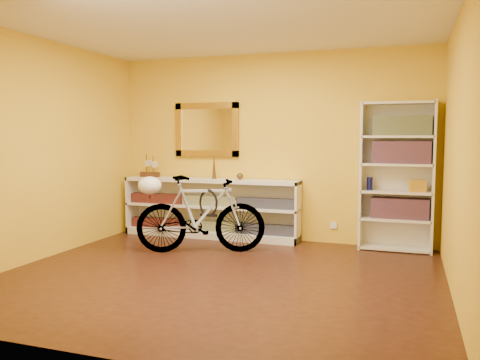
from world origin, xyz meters
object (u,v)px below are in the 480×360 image
(console_unit, at_px, (210,208))
(bicycle, at_px, (201,214))
(helmet, at_px, (150,185))
(bookcase, at_px, (396,176))

(console_unit, xyz_separation_m, bicycle, (0.24, -0.90, 0.06))
(console_unit, xyz_separation_m, helmet, (-0.34, -1.13, 0.42))
(bookcase, relative_size, helmet, 6.47)
(bookcase, bearing_deg, bicycle, -158.03)
(helmet, bearing_deg, bicycle, 21.12)
(bookcase, bearing_deg, console_unit, -179.44)
(bicycle, bearing_deg, bookcase, -89.15)
(bookcase, height_order, bicycle, bookcase)
(console_unit, relative_size, bookcase, 1.37)
(console_unit, bearing_deg, bicycle, -74.88)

